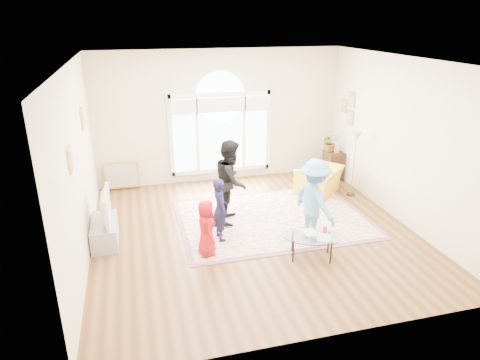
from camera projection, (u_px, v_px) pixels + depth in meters
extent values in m
plane|color=#533215|center=(254.00, 232.00, 8.24)|extent=(6.00, 6.00, 0.00)
plane|color=beige|center=(220.00, 117.00, 10.37)|extent=(6.00, 0.00, 6.00)
plane|color=beige|center=(328.00, 227.00, 4.95)|extent=(6.00, 0.00, 6.00)
plane|color=beige|center=(78.00, 166.00, 6.96)|extent=(0.00, 6.00, 6.00)
plane|color=beige|center=(402.00, 141.00, 8.36)|extent=(0.00, 6.00, 6.00)
plane|color=white|center=(256.00, 61.00, 7.09)|extent=(6.00, 6.00, 0.00)
cube|color=white|center=(221.00, 170.00, 10.82)|extent=(2.50, 0.08, 0.10)
cube|color=white|center=(220.00, 94.00, 10.14)|extent=(2.50, 0.08, 0.10)
cube|color=white|center=(171.00, 137.00, 10.20)|extent=(0.10, 0.08, 2.00)
cube|color=white|center=(268.00, 130.00, 10.77)|extent=(0.10, 0.08, 2.00)
cube|color=#C6E2FF|center=(184.00, 136.00, 10.27)|extent=(0.55, 0.02, 1.80)
cube|color=#C6E2FF|center=(256.00, 131.00, 10.69)|extent=(0.55, 0.02, 1.80)
cube|color=#C6E2FF|center=(221.00, 133.00, 10.48)|extent=(1.10, 0.02, 1.80)
cylinder|color=#C6E2FF|center=(220.00, 97.00, 10.16)|extent=(1.20, 0.02, 1.20)
cube|color=white|center=(197.00, 135.00, 10.34)|extent=(0.07, 0.04, 1.80)
cube|color=white|center=(244.00, 132.00, 10.61)|extent=(0.07, 0.04, 1.80)
cube|color=white|center=(183.00, 107.00, 9.94)|extent=(0.65, 0.12, 0.35)
cube|color=white|center=(221.00, 105.00, 10.15)|extent=(1.20, 0.12, 0.35)
cube|color=white|center=(257.00, 103.00, 10.36)|extent=(0.65, 0.12, 0.35)
cube|color=tan|center=(82.00, 119.00, 7.96)|extent=(0.03, 0.34, 0.40)
cube|color=#ADA38E|center=(83.00, 119.00, 7.96)|extent=(0.01, 0.28, 0.34)
cube|color=tan|center=(70.00, 160.00, 6.01)|extent=(0.03, 0.30, 0.36)
cube|color=#ADA38E|center=(72.00, 160.00, 6.01)|extent=(0.01, 0.24, 0.30)
cube|color=tan|center=(352.00, 100.00, 10.05)|extent=(0.03, 0.28, 0.34)
cube|color=#ADA38E|center=(351.00, 100.00, 10.05)|extent=(0.01, 0.22, 0.28)
cube|color=tan|center=(350.00, 118.00, 10.21)|extent=(0.03, 0.28, 0.34)
cube|color=#ADA38E|center=(350.00, 118.00, 10.20)|extent=(0.01, 0.22, 0.28)
cube|color=tan|center=(344.00, 106.00, 10.44)|extent=(0.03, 0.26, 0.32)
cube|color=#ADA38E|center=(344.00, 106.00, 10.44)|extent=(0.01, 0.20, 0.26)
cube|color=beige|center=(272.00, 218.00, 8.76)|extent=(3.60, 2.60, 0.02)
cube|color=#915565|center=(272.00, 219.00, 8.76)|extent=(3.80, 2.80, 0.01)
cube|color=#979BA0|center=(105.00, 232.00, 7.79)|extent=(0.45, 1.00, 0.42)
imported|color=black|center=(102.00, 207.00, 7.61)|extent=(0.13, 1.00, 0.58)
cube|color=#51CCD4|center=(107.00, 207.00, 7.63)|extent=(0.02, 0.82, 0.47)
ellipsoid|color=silver|center=(312.00, 236.00, 7.23)|extent=(1.13, 0.91, 0.02)
cylinder|color=black|center=(328.00, 243.00, 7.45)|extent=(0.03, 0.03, 0.40)
cylinder|color=black|center=(292.00, 241.00, 7.49)|extent=(0.03, 0.03, 0.40)
cylinder|color=black|center=(331.00, 253.00, 7.11)|extent=(0.03, 0.03, 0.40)
cylinder|color=black|center=(293.00, 252.00, 7.16)|extent=(0.03, 0.03, 0.40)
imported|color=#B2A58C|center=(304.00, 233.00, 7.27)|extent=(0.22, 0.29, 0.03)
imported|color=#B2A58C|center=(318.00, 237.00, 7.15)|extent=(0.33, 0.36, 0.02)
cylinder|color=red|center=(325.00, 230.00, 7.27)|extent=(0.07, 0.07, 0.12)
imported|color=gold|center=(319.00, 180.00, 9.93)|extent=(1.31, 1.30, 0.64)
cube|color=black|center=(333.00, 165.00, 10.87)|extent=(0.40, 0.50, 0.70)
cylinder|color=black|center=(351.00, 194.00, 9.94)|extent=(0.20, 0.20, 0.02)
cylinder|color=#B79146|center=(353.00, 167.00, 9.70)|extent=(0.02, 0.02, 1.35)
cone|color=#CCB284|center=(356.00, 137.00, 9.44)|extent=(0.27, 0.27, 0.22)
cylinder|color=white|center=(329.00, 164.00, 10.94)|extent=(0.20, 0.20, 0.70)
imported|color=#33722D|center=(330.00, 142.00, 10.74)|extent=(0.42, 0.37, 0.45)
cube|color=tan|center=(123.00, 189.00, 10.29)|extent=(0.80, 0.14, 0.62)
imported|color=#B6131A|center=(206.00, 228.00, 7.27)|extent=(0.33, 0.50, 1.00)
imported|color=#171737|center=(220.00, 209.00, 7.75)|extent=(0.33, 0.46, 1.19)
imported|color=black|center=(231.00, 181.00, 8.40)|extent=(0.89, 0.99, 1.67)
imported|color=#63A4D4|center=(315.00, 201.00, 7.63)|extent=(0.82, 1.12, 1.56)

